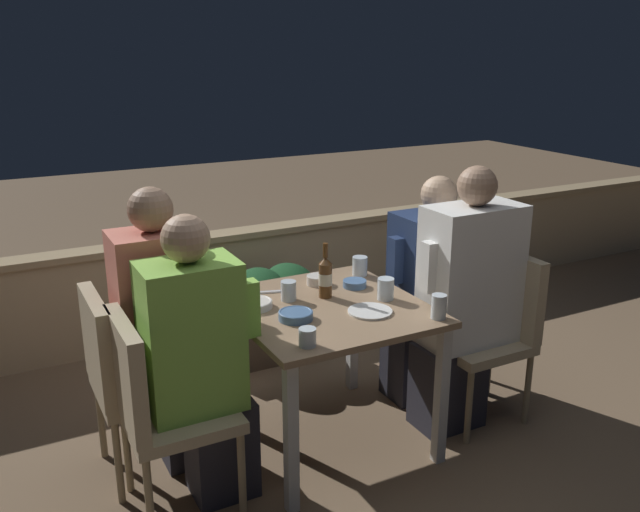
{
  "coord_description": "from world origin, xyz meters",
  "views": [
    {
      "loc": [
        -1.39,
        -2.57,
        1.87
      ],
      "look_at": [
        0.0,
        0.07,
        0.93
      ],
      "focal_mm": 38.0,
      "sensor_mm": 36.0,
      "label": 1
    }
  ],
  "objects_px": {
    "chair_left_far": "(124,369)",
    "person_white_polo": "(465,301)",
    "chair_left_near": "(154,399)",
    "person_green_blouse": "(201,363)",
    "beer_bottle": "(325,277)",
    "person_coral_top": "(166,331)",
    "chair_right_far": "(458,298)",
    "person_navy_jumper": "(429,289)",
    "chair_right_near": "(493,320)"
  },
  "relations": [
    {
      "from": "chair_left_far",
      "to": "person_white_polo",
      "type": "xyz_separation_m",
      "value": [
        1.59,
        -0.33,
        0.14
      ]
    },
    {
      "from": "chair_left_near",
      "to": "person_white_polo",
      "type": "xyz_separation_m",
      "value": [
        1.54,
        -0.01,
        0.14
      ]
    },
    {
      "from": "person_green_blouse",
      "to": "beer_bottle",
      "type": "bearing_deg",
      "value": 18.86
    },
    {
      "from": "person_white_polo",
      "to": "person_coral_top",
      "type": "bearing_deg",
      "value": 166.85
    },
    {
      "from": "chair_right_far",
      "to": "person_navy_jumper",
      "type": "bearing_deg",
      "value": 180.0
    },
    {
      "from": "person_coral_top",
      "to": "chair_right_far",
      "type": "distance_m",
      "value": 1.63
    },
    {
      "from": "chair_right_near",
      "to": "beer_bottle",
      "type": "xyz_separation_m",
      "value": [
        -0.84,
        0.25,
        0.29
      ]
    },
    {
      "from": "chair_left_far",
      "to": "person_navy_jumper",
      "type": "height_order",
      "value": "person_navy_jumper"
    },
    {
      "from": "chair_right_far",
      "to": "beer_bottle",
      "type": "xyz_separation_m",
      "value": [
        -0.87,
        -0.08,
        0.29
      ]
    },
    {
      "from": "chair_left_far",
      "to": "chair_right_far",
      "type": "xyz_separation_m",
      "value": [
        1.83,
        0.0,
        0.0
      ]
    },
    {
      "from": "chair_left_near",
      "to": "person_white_polo",
      "type": "height_order",
      "value": "person_white_polo"
    },
    {
      "from": "person_white_polo",
      "to": "chair_right_far",
      "type": "bearing_deg",
      "value": 54.78
    },
    {
      "from": "chair_left_near",
      "to": "person_green_blouse",
      "type": "distance_m",
      "value": 0.23
    },
    {
      "from": "person_white_polo",
      "to": "beer_bottle",
      "type": "xyz_separation_m",
      "value": [
        -0.64,
        0.25,
        0.15
      ]
    },
    {
      "from": "beer_bottle",
      "to": "chair_right_near",
      "type": "bearing_deg",
      "value": -16.69
    },
    {
      "from": "person_coral_top",
      "to": "chair_right_near",
      "type": "bearing_deg",
      "value": -11.58
    },
    {
      "from": "chair_left_far",
      "to": "person_white_polo",
      "type": "relative_size",
      "value": 0.65
    },
    {
      "from": "chair_left_near",
      "to": "person_green_blouse",
      "type": "relative_size",
      "value": 0.69
    },
    {
      "from": "chair_left_near",
      "to": "person_coral_top",
      "type": "relative_size",
      "value": 0.66
    },
    {
      "from": "chair_left_near",
      "to": "chair_left_far",
      "type": "relative_size",
      "value": 1.0
    },
    {
      "from": "person_coral_top",
      "to": "person_navy_jumper",
      "type": "xyz_separation_m",
      "value": [
        1.43,
        0.0,
        -0.05
      ]
    },
    {
      "from": "chair_left_far",
      "to": "person_navy_jumper",
      "type": "distance_m",
      "value": 1.63
    },
    {
      "from": "person_green_blouse",
      "to": "chair_right_far",
      "type": "relative_size",
      "value": 1.44
    },
    {
      "from": "chair_left_far",
      "to": "person_coral_top",
      "type": "bearing_deg",
      "value": 0.0
    },
    {
      "from": "chair_left_far",
      "to": "chair_right_near",
      "type": "bearing_deg",
      "value": -10.33
    },
    {
      "from": "person_green_blouse",
      "to": "person_navy_jumper",
      "type": "height_order",
      "value": "person_green_blouse"
    },
    {
      "from": "chair_left_far",
      "to": "person_navy_jumper",
      "type": "xyz_separation_m",
      "value": [
        1.63,
        0.0,
        0.09
      ]
    },
    {
      "from": "person_green_blouse",
      "to": "chair_right_near",
      "type": "relative_size",
      "value": 1.44
    },
    {
      "from": "person_white_polo",
      "to": "person_navy_jumper",
      "type": "distance_m",
      "value": 0.34
    },
    {
      "from": "chair_right_near",
      "to": "beer_bottle",
      "type": "bearing_deg",
      "value": 163.31
    },
    {
      "from": "person_green_blouse",
      "to": "chair_right_near",
      "type": "bearing_deg",
      "value": -0.43
    },
    {
      "from": "person_coral_top",
      "to": "person_navy_jumper",
      "type": "height_order",
      "value": "person_coral_top"
    },
    {
      "from": "chair_right_near",
      "to": "chair_right_far",
      "type": "distance_m",
      "value": 0.33
    },
    {
      "from": "person_green_blouse",
      "to": "person_white_polo",
      "type": "bearing_deg",
      "value": -0.49
    },
    {
      "from": "person_navy_jumper",
      "to": "beer_bottle",
      "type": "height_order",
      "value": "person_navy_jumper"
    },
    {
      "from": "person_green_blouse",
      "to": "beer_bottle",
      "type": "xyz_separation_m",
      "value": [
        0.7,
        0.24,
        0.18
      ]
    },
    {
      "from": "chair_left_far",
      "to": "person_white_polo",
      "type": "height_order",
      "value": "person_white_polo"
    },
    {
      "from": "chair_left_near",
      "to": "person_coral_top",
      "type": "bearing_deg",
      "value": 65.03
    },
    {
      "from": "person_green_blouse",
      "to": "beer_bottle",
      "type": "height_order",
      "value": "person_green_blouse"
    },
    {
      "from": "chair_left_near",
      "to": "beer_bottle",
      "type": "xyz_separation_m",
      "value": [
        0.9,
        0.24,
        0.29
      ]
    },
    {
      "from": "person_coral_top",
      "to": "chair_left_far",
      "type": "bearing_deg",
      "value": -180.0
    },
    {
      "from": "person_coral_top",
      "to": "chair_right_near",
      "type": "distance_m",
      "value": 1.63
    },
    {
      "from": "chair_right_far",
      "to": "beer_bottle",
      "type": "height_order",
      "value": "beer_bottle"
    },
    {
      "from": "person_navy_jumper",
      "to": "chair_left_near",
      "type": "bearing_deg",
      "value": -168.57
    },
    {
      "from": "person_green_blouse",
      "to": "person_white_polo",
      "type": "distance_m",
      "value": 1.34
    },
    {
      "from": "chair_left_near",
      "to": "person_green_blouse",
      "type": "height_order",
      "value": "person_green_blouse"
    },
    {
      "from": "person_green_blouse",
      "to": "person_navy_jumper",
      "type": "bearing_deg",
      "value": 13.02
    },
    {
      "from": "chair_right_near",
      "to": "chair_right_far",
      "type": "height_order",
      "value": "same"
    },
    {
      "from": "chair_right_far",
      "to": "person_navy_jumper",
      "type": "xyz_separation_m",
      "value": [
        -0.2,
        0.0,
        0.09
      ]
    },
    {
      "from": "person_coral_top",
      "to": "chair_right_near",
      "type": "relative_size",
      "value": 1.51
    }
  ]
}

